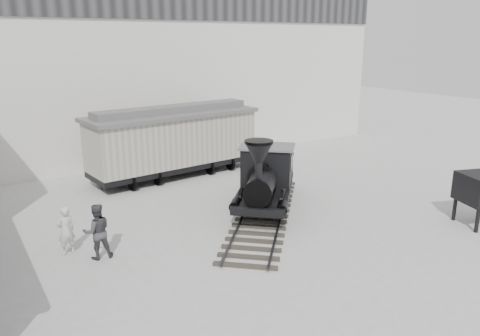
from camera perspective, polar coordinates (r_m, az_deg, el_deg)
ground at (r=16.07m, az=6.76°, el=-10.42°), size 90.00×90.00×0.00m
north_wall at (r=27.77m, az=-12.93°, el=12.13°), size 34.00×2.51×11.00m
locomotive at (r=19.52m, az=3.14°, el=-1.65°), size 7.94×8.53×3.38m
boxcar at (r=24.52m, az=-8.07°, el=3.45°), size 9.31×3.79×3.71m
visitor_a at (r=16.73m, az=-20.46°, el=-7.15°), size 0.68×0.53×1.67m
visitor_b at (r=16.04m, az=-17.01°, el=-7.40°), size 0.99×0.81×1.87m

